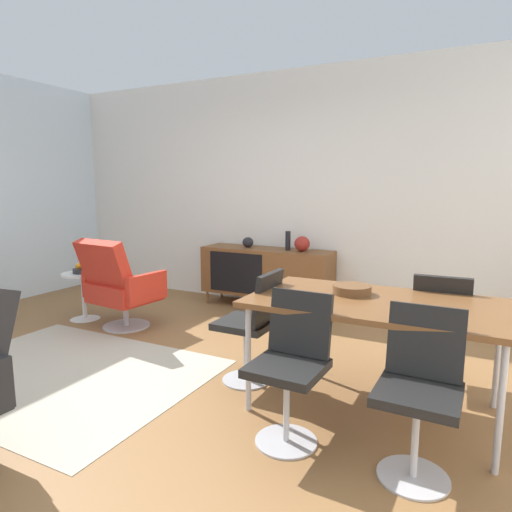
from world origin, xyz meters
name	(u,v)px	position (x,y,z in m)	size (l,w,h in m)	color
ground_plane	(147,382)	(0.00, 0.00, 0.00)	(8.32, 8.32, 0.00)	olive
wall_back	(286,191)	(0.00, 2.60, 1.40)	(6.80, 0.12, 2.80)	white
sideboard	(266,272)	(-0.12, 2.30, 0.44)	(1.60, 0.45, 0.72)	brown
vase_cobalt	(302,244)	(0.34, 2.30, 0.81)	(0.18, 0.18, 0.17)	maroon
vase_sculptural_dark	(248,242)	(-0.37, 2.30, 0.78)	(0.13, 0.13, 0.12)	black
vase_ceramic_small	(288,241)	(0.16, 2.30, 0.83)	(0.06, 0.06, 0.22)	black
dining_table	(376,307)	(1.60, 0.37, 0.70)	(1.60, 0.90, 0.74)	brown
wooden_bowl_on_table	(352,289)	(1.42, 0.47, 0.77)	(0.26, 0.26, 0.06)	brown
dining_chair_front_right	(420,386)	(1.95, -0.19, 0.47)	(0.41, 0.43, 0.86)	black
dining_chair_back_right	(441,325)	(1.95, 0.93, 0.47)	(0.41, 0.44, 0.86)	black
dining_chair_near_window	(253,322)	(0.71, 0.37, 0.47)	(0.42, 0.40, 0.86)	black
dining_chair_front_left	(291,361)	(1.25, -0.19, 0.47)	(0.41, 0.44, 0.86)	black
lounge_chair_red	(119,284)	(-1.10, 0.88, 0.47)	(0.77, 0.71, 0.95)	red
side_table_round	(84,291)	(-1.70, 0.95, 0.32)	(0.44, 0.44, 0.52)	white
fruit_bowl	(82,270)	(-1.70, 0.94, 0.56)	(0.20, 0.20, 0.11)	#262628
area_rug	(62,373)	(-0.69, -0.19, 0.00)	(2.20, 1.70, 0.01)	#B7AD99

